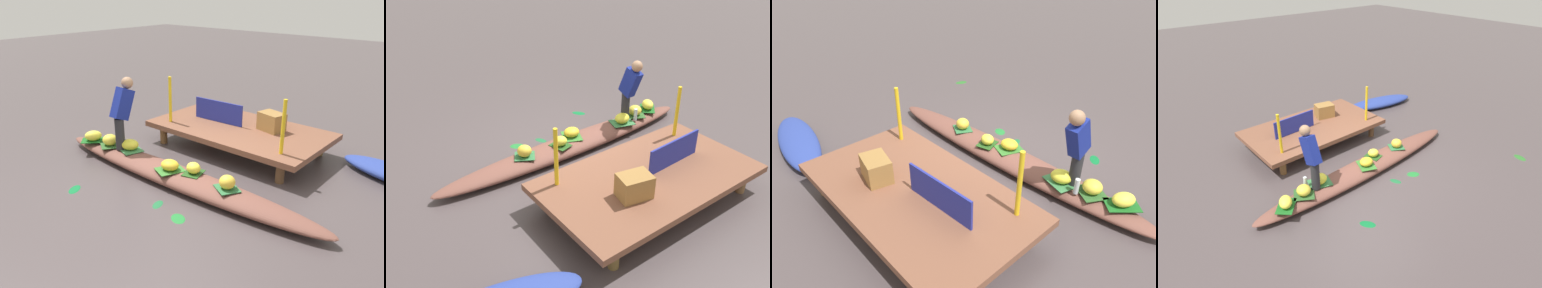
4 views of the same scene
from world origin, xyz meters
The scene contains 26 objects.
canal_water centered at (0.00, 0.00, 0.00)m, with size 40.00×40.00×0.00m, color #4C4143.
dock_platform centered at (-0.06, 1.81, 0.37)m, with size 3.20×1.80×0.43m.
vendor_boat centered at (0.00, 0.00, 0.12)m, with size 5.18×0.61×0.24m, color brown.
moored_boat centered at (2.75, 2.31, 0.12)m, with size 2.14×0.62×0.23m, color #2B3F97.
leaf_mat_0 centered at (0.31, 0.08, 0.24)m, with size 0.33×0.26×0.01m, color #25521D.
banana_bunch_0 centered at (0.31, 0.08, 0.33)m, with size 0.23×0.20×0.17m, color yellow.
leaf_mat_1 centered at (-1.12, 0.06, 0.24)m, with size 0.43×0.34×0.01m, color #367642.
banana_bunch_1 centered at (-1.12, 0.06, 0.33)m, with size 0.31×0.26×0.18m, color yellow.
leaf_mat_2 centered at (-1.95, -0.10, 0.24)m, with size 0.43×0.29×0.01m, color #1A6120.
banana_bunch_2 centered at (-1.95, -0.10, 0.33)m, with size 0.31×0.22×0.18m, color #F6E646.
leaf_mat_3 centered at (0.98, 0.02, 0.24)m, with size 0.33×0.30×0.01m, color #2F713F.
banana_bunch_3 centered at (0.98, 0.02, 0.34)m, with size 0.24×0.23×0.20m, color yellow.
leaf_mat_4 centered at (-1.54, -0.04, 0.24)m, with size 0.37×0.33×0.01m, color #2E5E29.
banana_bunch_4 centered at (-1.54, -0.04, 0.34)m, with size 0.27×0.26×0.20m, color yellow.
leaf_mat_5 centered at (-0.03, -0.07, 0.24)m, with size 0.41×0.33×0.01m, color #36792D.
banana_bunch_5 centered at (-0.03, -0.07, 0.32)m, with size 0.29×0.25×0.16m, color yellow.
vendor_person centered at (-1.27, 0.07, 0.94)m, with size 0.20×0.46×1.23m.
water_bottle centered at (-1.40, 0.13, 0.35)m, with size 0.07×0.07×0.23m, color silver.
market_banner centered at (-0.56, 1.81, 0.64)m, with size 1.06×0.03×0.41m, color navy.
railing_post_west centered at (-1.26, 1.21, 0.87)m, with size 0.06×0.06×0.88m, color yellow.
railing_post_east centered at (1.14, 1.21, 0.87)m, with size 0.06×0.06×0.88m, color yellow.
produce_crate centered at (0.47, 2.05, 0.60)m, with size 0.44×0.32×0.33m, color olive.
drifting_plant_0 centered at (0.73, -0.71, 0.00)m, with size 0.26×0.18×0.01m, color #217A31.
drifting_plant_1 centered at (3.11, -1.88, 0.00)m, with size 0.29×0.18×0.01m, color #2A6D28.
drifting_plant_2 centered at (0.27, -0.64, 0.00)m, with size 0.24×0.13×0.01m, color #1D6737.
drifting_plant_3 centered at (-1.00, -1.16, 0.00)m, with size 0.28×0.15×0.01m, color #106D32.
Camera 4 is at (-3.83, -4.02, 3.96)m, focal length 29.76 mm.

